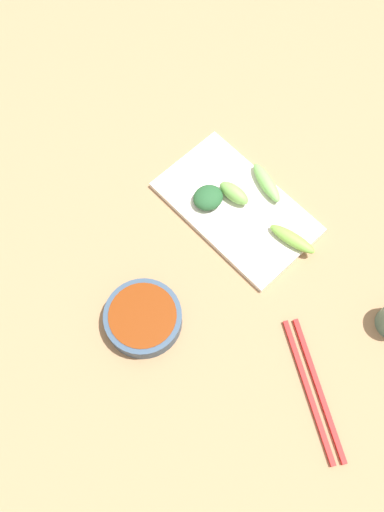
% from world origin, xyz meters
% --- Properties ---
extents(tabletop, '(2.10, 2.10, 0.02)m').
position_xyz_m(tabletop, '(0.00, 0.00, 0.01)').
color(tabletop, '#9A7450').
rests_on(tabletop, ground).
extents(sauce_bowl, '(0.13, 0.13, 0.04)m').
position_xyz_m(sauce_bowl, '(-0.13, -0.04, 0.04)').
color(sauce_bowl, '#30445B').
rests_on(sauce_bowl, tabletop).
extents(serving_plate, '(0.16, 0.28, 0.01)m').
position_xyz_m(serving_plate, '(0.13, 0.01, 0.03)').
color(serving_plate, silver).
rests_on(serving_plate, tabletop).
extents(broccoli_stalk_0, '(0.03, 0.06, 0.03)m').
position_xyz_m(broccoli_stalk_0, '(0.14, 0.02, 0.05)').
color(broccoli_stalk_0, '#75B650').
rests_on(broccoli_stalk_0, serving_plate).
extents(broccoli_stalk_1, '(0.04, 0.09, 0.02)m').
position_xyz_m(broccoli_stalk_1, '(0.15, -0.11, 0.04)').
color(broccoli_stalk_1, '#73AD40').
rests_on(broccoli_stalk_1, serving_plate).
extents(broccoli_stalk_2, '(0.05, 0.09, 0.02)m').
position_xyz_m(broccoli_stalk_2, '(0.20, -0.00, 0.04)').
color(broccoli_stalk_2, '#75BC5A').
rests_on(broccoli_stalk_2, serving_plate).
extents(broccoli_leafy_3, '(0.06, 0.06, 0.03)m').
position_xyz_m(broccoli_leafy_3, '(0.10, 0.05, 0.05)').
color(broccoli_leafy_3, '#23522B').
rests_on(broccoli_leafy_3, serving_plate).
extents(chopsticks, '(0.14, 0.21, 0.01)m').
position_xyz_m(chopsticks, '(-0.01, -0.30, 0.02)').
color(chopsticks, red).
rests_on(chopsticks, tabletop).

